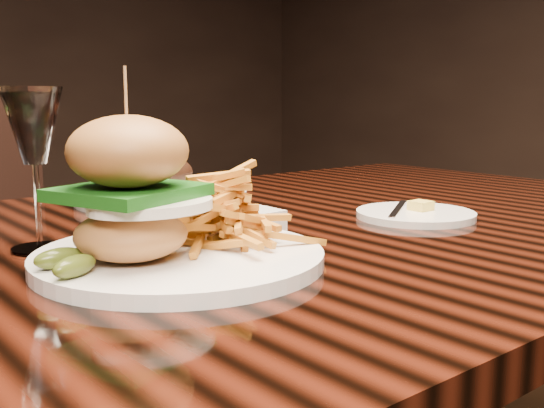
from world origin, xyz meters
TOP-DOWN VIEW (x-y plane):
  - dining_table at (0.00, 0.00)m, footprint 1.60×0.90m
  - burger_plate at (-0.16, -0.11)m, footprint 0.30×0.30m
  - side_saucer at (0.24, -0.10)m, footprint 0.17×0.17m
  - ramekin at (-0.00, -0.03)m, footprint 0.08×0.08m
  - wine_glass at (-0.25, 0.05)m, footprint 0.07×0.07m
  - far_dish at (0.03, 0.26)m, footprint 0.28×0.28m

SIDE VIEW (x-z plane):
  - dining_table at x=0.00m, z-range 0.30..1.05m
  - side_saucer at x=0.24m, z-range 0.74..0.77m
  - ramekin at x=0.00m, z-range 0.75..0.78m
  - far_dish at x=0.03m, z-range 0.72..0.81m
  - burger_plate at x=-0.16m, z-range 0.70..0.91m
  - wine_glass at x=-0.25m, z-range 0.79..0.98m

